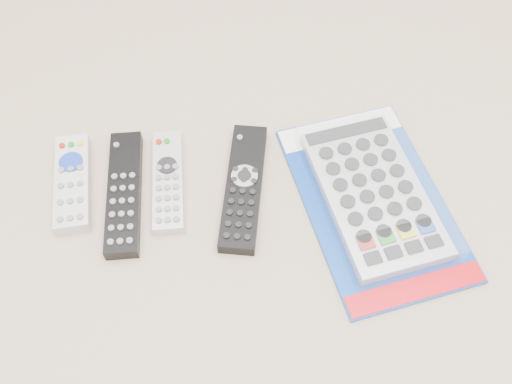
{
  "coord_description": "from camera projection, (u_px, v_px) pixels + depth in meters",
  "views": [
    {
      "loc": [
        -0.0,
        -0.44,
        0.7
      ],
      "look_at": [
        0.03,
        -0.0,
        0.01
      ],
      "focal_mm": 40.0,
      "sensor_mm": 36.0,
      "label": 1
    }
  ],
  "objects": [
    {
      "name": "remote_small_grey",
      "position": [
        73.0,
        183.0,
        0.83
      ],
      "size": [
        0.06,
        0.17,
        0.02
      ],
      "rotation": [
        0.0,
        0.0,
        0.09
      ],
      "color": "#B4B4B6",
      "rests_on": "ground"
    },
    {
      "name": "remote_silver_dvd",
      "position": [
        168.0,
        181.0,
        0.83
      ],
      "size": [
        0.05,
        0.17,
        0.02
      ],
      "rotation": [
        0.0,
        0.0,
        0.02
      ],
      "color": "#B5B5BA",
      "rests_on": "ground"
    },
    {
      "name": "jumbo_remote_packaged",
      "position": [
        374.0,
        193.0,
        0.81
      ],
      "size": [
        0.26,
        0.35,
        0.04
      ],
      "rotation": [
        0.0,
        0.0,
        0.21
      ],
      "color": "#0E3C9C",
      "rests_on": "ground"
    },
    {
      "name": "remote_large_black",
      "position": [
        244.0,
        187.0,
        0.83
      ],
      "size": [
        0.09,
        0.22,
        0.02
      ],
      "rotation": [
        0.0,
        0.0,
        -0.17
      ],
      "color": "black",
      "rests_on": "ground"
    },
    {
      "name": "remote_slim_black",
      "position": [
        124.0,
        193.0,
        0.82
      ],
      "size": [
        0.05,
        0.21,
        0.02
      ],
      "rotation": [
        0.0,
        0.0,
        0.01
      ],
      "color": "black",
      "rests_on": "ground"
    }
  ]
}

